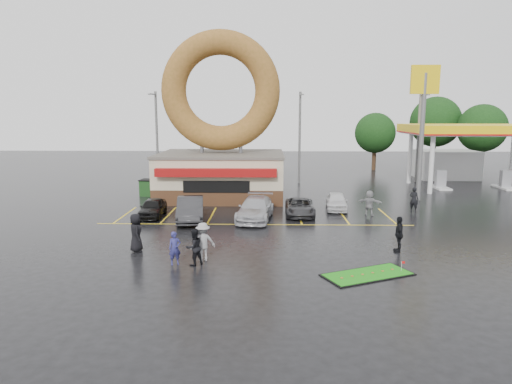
{
  "coord_description": "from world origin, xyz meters",
  "views": [
    {
      "loc": [
        0.79,
        -24.55,
        6.92
      ],
      "look_at": [
        0.12,
        2.72,
        2.2
      ],
      "focal_mm": 32.0,
      "sensor_mm": 36.0,
      "label": 1
    }
  ],
  "objects_px": {
    "car_silver": "(255,209)",
    "car_grey": "(300,207)",
    "donut_shop": "(221,144)",
    "dumpster": "(152,188)",
    "streetlight_right": "(419,135)",
    "person_cameraman": "(399,234)",
    "car_dgrey": "(190,209)",
    "car_white": "(336,201)",
    "shell_sign": "(423,107)",
    "car_black": "(153,208)",
    "putting_green": "(368,275)",
    "gas_station": "(462,146)",
    "streetlight_mid": "(300,135)",
    "streetlight_left": "(157,135)",
    "person_blue": "(175,248)"
  },
  "relations": [
    {
      "from": "dumpster",
      "to": "person_blue",
      "type": "bearing_deg",
      "value": -66.4
    },
    {
      "from": "car_grey",
      "to": "gas_station",
      "type": "bearing_deg",
      "value": 42.37
    },
    {
      "from": "shell_sign",
      "to": "person_blue",
      "type": "bearing_deg",
      "value": -135.14
    },
    {
      "from": "donut_shop",
      "to": "shell_sign",
      "type": "height_order",
      "value": "donut_shop"
    },
    {
      "from": "donut_shop",
      "to": "dumpster",
      "type": "xyz_separation_m",
      "value": [
        -6.02,
        0.49,
        -3.81
      ]
    },
    {
      "from": "shell_sign",
      "to": "car_grey",
      "type": "height_order",
      "value": "shell_sign"
    },
    {
      "from": "car_dgrey",
      "to": "putting_green",
      "type": "xyz_separation_m",
      "value": [
        9.35,
        -9.87,
        -0.75
      ]
    },
    {
      "from": "car_dgrey",
      "to": "car_white",
      "type": "relative_size",
      "value": 1.28
    },
    {
      "from": "car_white",
      "to": "putting_green",
      "type": "height_order",
      "value": "car_white"
    },
    {
      "from": "shell_sign",
      "to": "car_grey",
      "type": "distance_m",
      "value": 13.43
    },
    {
      "from": "car_black",
      "to": "car_grey",
      "type": "xyz_separation_m",
      "value": [
        9.98,
        0.68,
        -0.05
      ]
    },
    {
      "from": "shell_sign",
      "to": "car_grey",
      "type": "relative_size",
      "value": 2.53
    },
    {
      "from": "gas_station",
      "to": "car_grey",
      "type": "bearing_deg",
      "value": -138.8
    },
    {
      "from": "streetlight_mid",
      "to": "car_dgrey",
      "type": "relative_size",
      "value": 1.9
    },
    {
      "from": "car_white",
      "to": "streetlight_mid",
      "type": "bearing_deg",
      "value": 103.52
    },
    {
      "from": "car_white",
      "to": "gas_station",
      "type": "bearing_deg",
      "value": 47.86
    },
    {
      "from": "gas_station",
      "to": "car_silver",
      "type": "relative_size",
      "value": 2.69
    },
    {
      "from": "shell_sign",
      "to": "putting_green",
      "type": "distance_m",
      "value": 20.62
    },
    {
      "from": "shell_sign",
      "to": "car_black",
      "type": "relative_size",
      "value": 2.88
    },
    {
      "from": "streetlight_left",
      "to": "car_black",
      "type": "xyz_separation_m",
      "value": [
        3.06,
        -14.5,
        -4.16
      ]
    },
    {
      "from": "car_dgrey",
      "to": "putting_green",
      "type": "height_order",
      "value": "car_dgrey"
    },
    {
      "from": "car_white",
      "to": "person_blue",
      "type": "xyz_separation_m",
      "value": [
        -9.29,
        -12.38,
        0.15
      ]
    },
    {
      "from": "car_white",
      "to": "dumpster",
      "type": "bearing_deg",
      "value": 165.26
    },
    {
      "from": "donut_shop",
      "to": "streetlight_left",
      "type": "distance_m",
      "value": 9.87
    },
    {
      "from": "streetlight_right",
      "to": "person_cameraman",
      "type": "xyz_separation_m",
      "value": [
        -8.55,
        -24.04,
        -3.87
      ]
    },
    {
      "from": "car_silver",
      "to": "dumpster",
      "type": "distance_m",
      "value": 12.57
    },
    {
      "from": "person_cameraman",
      "to": "car_dgrey",
      "type": "bearing_deg",
      "value": -111.13
    },
    {
      "from": "car_black",
      "to": "car_grey",
      "type": "bearing_deg",
      "value": 2.34
    },
    {
      "from": "car_grey",
      "to": "streetlight_right",
      "type": "bearing_deg",
      "value": 51.86
    },
    {
      "from": "car_silver",
      "to": "car_white",
      "type": "distance_m",
      "value": 6.66
    },
    {
      "from": "streetlight_left",
      "to": "car_white",
      "type": "height_order",
      "value": "streetlight_left"
    },
    {
      "from": "shell_sign",
      "to": "car_dgrey",
      "type": "relative_size",
      "value": 2.24
    },
    {
      "from": "gas_station",
      "to": "person_cameraman",
      "type": "height_order",
      "value": "gas_station"
    },
    {
      "from": "donut_shop",
      "to": "dumpster",
      "type": "height_order",
      "value": "donut_shop"
    },
    {
      "from": "streetlight_mid",
      "to": "putting_green",
      "type": "bearing_deg",
      "value": -87.48
    },
    {
      "from": "car_black",
      "to": "dumpster",
      "type": "xyz_separation_m",
      "value": [
        -2.08,
        8.05,
        0.02
      ]
    },
    {
      "from": "donut_shop",
      "to": "car_white",
      "type": "xyz_separation_m",
      "value": [
        8.83,
        -4.97,
        -3.83
      ]
    },
    {
      "from": "donut_shop",
      "to": "car_white",
      "type": "distance_m",
      "value": 10.83
    },
    {
      "from": "shell_sign",
      "to": "car_silver",
      "type": "bearing_deg",
      "value": -150.75
    },
    {
      "from": "gas_station",
      "to": "dumpster",
      "type": "bearing_deg",
      "value": -165.55
    },
    {
      "from": "streetlight_left",
      "to": "car_black",
      "type": "relative_size",
      "value": 2.45
    },
    {
      "from": "car_silver",
      "to": "car_grey",
      "type": "xyz_separation_m",
      "value": [
        3.01,
        1.36,
        -0.16
      ]
    },
    {
      "from": "streetlight_mid",
      "to": "car_black",
      "type": "bearing_deg",
      "value": -125.21
    },
    {
      "from": "dumpster",
      "to": "car_white",
      "type": "bearing_deg",
      "value": -13.92
    },
    {
      "from": "car_white",
      "to": "person_cameraman",
      "type": "relative_size",
      "value": 2.02
    },
    {
      "from": "streetlight_mid",
      "to": "person_cameraman",
      "type": "distance_m",
      "value": 23.62
    },
    {
      "from": "car_white",
      "to": "person_blue",
      "type": "bearing_deg",
      "value": -121.42
    },
    {
      "from": "streetlight_left",
      "to": "person_blue",
      "type": "relative_size",
      "value": 5.8
    },
    {
      "from": "car_black",
      "to": "person_cameraman",
      "type": "relative_size",
      "value": 2.01
    },
    {
      "from": "streetlight_left",
      "to": "person_blue",
      "type": "height_order",
      "value": "streetlight_left"
    }
  ]
}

